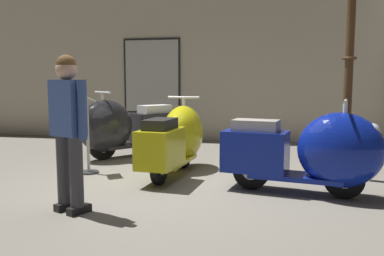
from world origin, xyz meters
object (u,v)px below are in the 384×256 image
at_px(info_stanchion, 88,140).
at_px(lamppost, 349,58).
at_px(scooter_1, 177,138).
at_px(scooter_2, 313,152).
at_px(scooter_0, 121,127).
at_px(visitor_0, 68,123).

bearing_deg(info_stanchion, lamppost, 6.44).
relative_size(scooter_1, scooter_2, 0.97).
xyz_separation_m(scooter_0, info_stanchion, (-0.03, -1.23, -0.04)).
bearing_deg(scooter_1, visitor_0, 167.43).
height_order(scooter_0, visitor_0, visitor_0).
xyz_separation_m(scooter_0, scooter_2, (2.98, -1.77, -0.02)).
distance_m(scooter_0, info_stanchion, 1.23).
xyz_separation_m(scooter_0, lamppost, (3.49, -0.83, 1.09)).
height_order(visitor_0, info_stanchion, visitor_0).
bearing_deg(lamppost, scooter_0, 166.66).
bearing_deg(lamppost, visitor_0, -145.07).
bearing_deg(scooter_0, lamppost, 116.32).
height_order(scooter_2, info_stanchion, info_stanchion).
relative_size(scooter_1, visitor_0, 1.16).
bearing_deg(scooter_0, scooter_2, 98.96).
bearing_deg(scooter_2, lamppost, 72.53).
xyz_separation_m(scooter_1, visitor_0, (-0.63, -1.94, 0.41)).
bearing_deg(scooter_1, info_stanchion, 108.71).
bearing_deg(scooter_2, visitor_0, -144.43).
height_order(lamppost, visitor_0, lamppost).
bearing_deg(info_stanchion, scooter_0, 88.62).
height_order(scooter_1, scooter_2, scooter_2).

